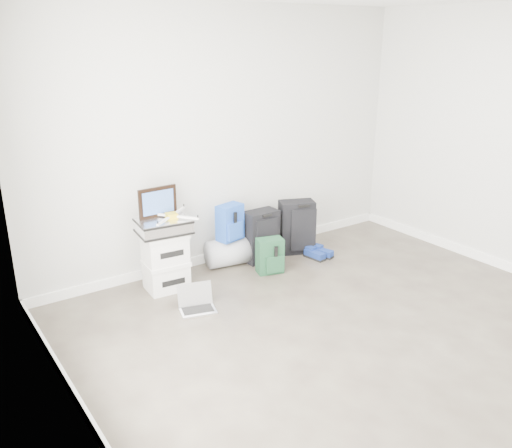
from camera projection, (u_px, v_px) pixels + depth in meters
ground at (397, 358)px, 4.23m from camera, size 5.00×5.00×0.00m
room_envelope at (417, 139)px, 3.67m from camera, size 4.52×5.02×2.71m
boxes_stack at (166, 261)px, 5.29m from camera, size 0.44×0.36×0.59m
briefcase at (163, 226)px, 5.17m from camera, size 0.52×0.40×0.14m
painting at (158, 202)px, 5.18m from camera, size 0.39×0.04×0.29m
drone at (171, 216)px, 5.17m from camera, size 0.47×0.47×0.05m
duffel_bag at (229, 252)px, 5.89m from camera, size 0.54×0.38×0.30m
blue_backpack at (230, 223)px, 5.76m from camera, size 0.31×0.26×0.39m
large_suitcase at (261, 236)px, 5.96m from camera, size 0.38×0.25×0.58m
green_backpack at (270, 256)px, 5.69m from camera, size 0.30×0.26×0.38m
carry_on at (297, 227)px, 6.19m from camera, size 0.44×0.38×0.61m
shoes at (318, 254)px, 6.12m from camera, size 0.27×0.27×0.09m
rolled_rug at (303, 226)px, 6.39m from camera, size 0.17×0.17×0.51m
laptop at (197, 303)px, 4.97m from camera, size 0.37×0.31×0.23m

